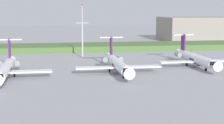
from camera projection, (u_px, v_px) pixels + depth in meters
ground_plane at (101, 61)px, 122.52m from camera, size 500.00×500.00×0.00m
grass_berm at (90, 47)px, 155.35m from camera, size 320.00×20.00×2.29m
regional_jet_nearest at (6, 68)px, 92.33m from camera, size 22.81×31.00×9.00m
regional_jet_second at (117, 64)px, 100.04m from camera, size 22.81×31.00×9.00m
regional_jet_third at (195, 58)px, 110.72m from camera, size 22.81×31.00×9.00m
antenna_mast at (82, 36)px, 129.54m from camera, size 4.40×0.50×18.69m
distant_hangar at (215, 29)px, 202.10m from camera, size 58.15×28.53×12.55m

